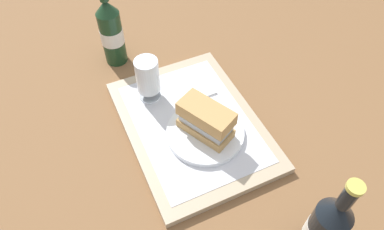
{
  "coord_description": "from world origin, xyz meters",
  "views": [
    {
      "loc": [
        -0.5,
        0.23,
        0.73
      ],
      "look_at": [
        0.0,
        0.0,
        0.05
      ],
      "focal_mm": 33.41,
      "sensor_mm": 36.0,
      "label": 1
    }
  ],
  "objects_px": {
    "plate": "(205,133)",
    "sandwich": "(205,119)",
    "beer_glass": "(148,78)",
    "beer_bottle": "(111,32)",
    "second_bottle": "(324,229)"
  },
  "relations": [
    {
      "from": "plate",
      "to": "sandwich",
      "type": "bearing_deg",
      "value": 26.95
    },
    {
      "from": "beer_glass",
      "to": "beer_bottle",
      "type": "height_order",
      "value": "beer_bottle"
    },
    {
      "from": "plate",
      "to": "second_bottle",
      "type": "bearing_deg",
      "value": -167.27
    },
    {
      "from": "beer_glass",
      "to": "second_bottle",
      "type": "xyz_separation_m",
      "value": [
        -0.51,
        -0.15,
        0.02
      ]
    },
    {
      "from": "beer_glass",
      "to": "plate",
      "type": "bearing_deg",
      "value": -155.72
    },
    {
      "from": "sandwich",
      "to": "beer_glass",
      "type": "distance_m",
      "value": 0.19
    },
    {
      "from": "sandwich",
      "to": "second_bottle",
      "type": "xyz_separation_m",
      "value": [
        -0.33,
        -0.08,
        0.03
      ]
    },
    {
      "from": "plate",
      "to": "sandwich",
      "type": "xyz_separation_m",
      "value": [
        0.0,
        0.0,
        0.05
      ]
    },
    {
      "from": "plate",
      "to": "second_bottle",
      "type": "relative_size",
      "value": 0.71
    },
    {
      "from": "plate",
      "to": "second_bottle",
      "type": "distance_m",
      "value": 0.35
    },
    {
      "from": "plate",
      "to": "second_bottle",
      "type": "height_order",
      "value": "second_bottle"
    },
    {
      "from": "plate",
      "to": "beer_glass",
      "type": "relative_size",
      "value": 1.52
    },
    {
      "from": "plate",
      "to": "beer_glass",
      "type": "xyz_separation_m",
      "value": [
        0.17,
        0.08,
        0.06
      ]
    },
    {
      "from": "sandwich",
      "to": "beer_bottle",
      "type": "bearing_deg",
      "value": -10.36
    },
    {
      "from": "second_bottle",
      "to": "sandwich",
      "type": "bearing_deg",
      "value": 12.87
    }
  ]
}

